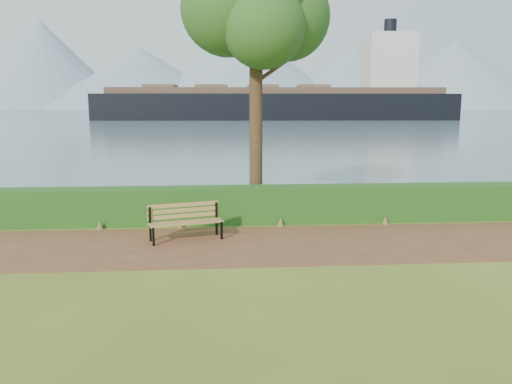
{
  "coord_description": "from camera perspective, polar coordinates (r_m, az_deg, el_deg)",
  "views": [
    {
      "loc": [
        -0.05,
        -11.01,
        3.23
      ],
      "look_at": [
        0.87,
        1.2,
        1.1
      ],
      "focal_mm": 35.0,
      "sensor_mm": 36.0,
      "label": 1
    }
  ],
  "objects": [
    {
      "name": "tree",
      "position": [
        14.94,
        -0.05,
        20.86
      ],
      "size": [
        4.24,
        3.52,
        8.18
      ],
      "rotation": [
        0.0,
        0.0,
        -0.18
      ],
      "color": "#372416",
      "rests_on": "ground"
    },
    {
      "name": "ground",
      "position": [
        11.47,
        -3.9,
        -6.51
      ],
      "size": [
        140.0,
        140.0,
        0.0
      ],
      "primitive_type": "plane",
      "color": "#4C601B",
      "rests_on": "ground"
    },
    {
      "name": "cargo_ship",
      "position": [
        113.95,
        3.59,
        10.04
      ],
      "size": [
        79.91,
        16.42,
        24.1
      ],
      "rotation": [
        0.0,
        0.0,
        -0.05
      ],
      "color": "black",
      "rests_on": "ground"
    },
    {
      "name": "water",
      "position": [
        271.03,
        -4.34,
        9.17
      ],
      "size": [
        700.0,
        510.0,
        0.0
      ],
      "primitive_type": "cube",
      "color": "#415469",
      "rests_on": "ground"
    },
    {
      "name": "mountains",
      "position": [
        417.87,
        -5.69,
        13.19
      ],
      "size": [
        585.0,
        190.0,
        70.0
      ],
      "color": "gray",
      "rests_on": "ground"
    },
    {
      "name": "bench",
      "position": [
        12.23,
        -8.1,
        -3.08
      ],
      "size": [
        1.84,
        1.0,
        0.89
      ],
      "rotation": [
        0.0,
        0.0,
        0.29
      ],
      "color": "black",
      "rests_on": "ground"
    },
    {
      "name": "hedge",
      "position": [
        13.88,
        -4.01,
        -1.5
      ],
      "size": [
        32.0,
        0.85,
        1.0
      ],
      "primitive_type": "cube",
      "color": "#123F12",
      "rests_on": "ground"
    },
    {
      "name": "path",
      "position": [
        11.76,
        -3.91,
        -6.07
      ],
      "size": [
        40.0,
        3.4,
        0.01
      ],
      "primitive_type": "cube",
      "color": "brown",
      "rests_on": "ground"
    }
  ]
}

